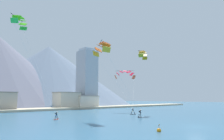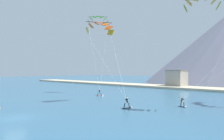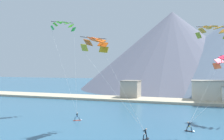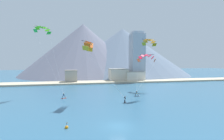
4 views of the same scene
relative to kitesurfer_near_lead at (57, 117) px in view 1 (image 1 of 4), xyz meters
The scene contains 15 objects.
ground_plane 25.48m from the kitesurfer_near_lead, 67.96° to the right, with size 400.00×400.00×0.00m, color #2D5B7A.
kitesurfer_near_lead is the anchor object (origin of this frame).
kitesurfer_near_trail 21.09m from the kitesurfer_near_lead, ahead, with size 1.72×1.18×1.70m.
kitesurfer_mid_center 17.36m from the kitesurfer_near_lead, 29.11° to the right, with size 1.05×1.76×1.80m.
parafoil_kite_near_lead 20.91m from the kitesurfer_near_lead, 141.13° to the left, with size 8.36×7.61×19.44m.
parafoil_kite_near_trail 30.92m from the kitesurfer_near_lead, 15.48° to the left, with size 9.89×11.82×11.55m.
parafoil_kite_mid_center 16.48m from the kitesurfer_near_lead, 43.97° to the right, with size 10.39×5.78×14.04m.
parafoil_kite_distant_high_outer 29.02m from the kitesurfer_near_lead, ahead, with size 5.17×3.37×1.97m.
race_marker_buoy 22.86m from the kitesurfer_near_lead, 86.11° to the right, with size 0.56×0.56×1.02m.
shoreline_strip 34.05m from the kitesurfer_near_lead, 73.70° to the left, with size 180.00×10.00×0.70m, color #BCAD8E.
shore_building_harbour_front 44.59m from the kitesurfer_near_lead, 56.02° to the left, with size 9.62×6.93×6.51m.
shore_building_promenade_mid 48.75m from the kitesurfer_near_lead, 47.12° to the left, with size 9.87×6.75×5.13m.
shore_building_quay_east 35.42m from the kitesurfer_near_lead, 88.03° to the left, with size 5.80×6.21×6.15m.
highrise_tower 53.00m from the kitesurfer_near_lead, 46.84° to the left, with size 7.00×7.00×25.91m.
mountain_peak_west_ridge 94.91m from the kitesurfer_near_lead, 64.49° to the left, with size 100.90×100.90×35.97m.
Camera 1 is at (-31.59, -15.64, 4.22)m, focal length 35.00 mm.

